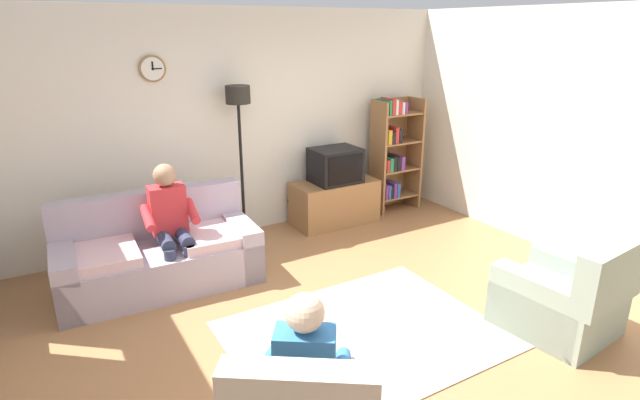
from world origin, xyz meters
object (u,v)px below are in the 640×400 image
Objects in this scene: couch at (158,256)px; person_in_left_armchair at (307,366)px; bookshelf at (393,152)px; armchair_near_bookshelf at (563,300)px; floor_lamp at (239,121)px; person_on_couch at (171,220)px; tv_stand at (334,202)px; tv at (336,165)px.

couch is 1.73× the size of person_in_left_armchair.
person_in_left_armchair is (-3.16, -3.24, -0.22)m from bookshelf.
bookshelf reaches higher than armchair_near_bookshelf.
couch is at bearing 95.45° from person_in_left_armchair.
floor_lamp is 1.49× the size of person_on_couch.
bookshelf is at bearing 3.86° from tv_stand.
floor_lamp is at bearing 175.40° from tv_stand.
tv_stand is 2.42m from person_on_couch.
tv is 0.32× the size of floor_lamp.
tv is 0.48× the size of person_on_couch.
person_on_couch is 1.11× the size of person_in_left_armchair.
armchair_near_bookshelf is at bearing -64.24° from floor_lamp.
tv_stand is at bearing 55.64° from person_in_left_armchair.
person_on_couch is (-2.28, -0.67, 0.41)m from tv_stand.
couch is 1.05× the size of floor_lamp.
person_in_left_armchair is at bearing -124.56° from tv.
floor_lamp reaches higher than person_in_left_armchair.
tv reaches higher than couch.
couch is at bearing 140.46° from person_on_couch.
tv is 2.38m from person_on_couch.
floor_lamp reaches higher than armchair_near_bookshelf.
floor_lamp is (-1.23, 0.10, 1.17)m from tv_stand.
tv_stand is 3.85m from person_in_left_armchair.
couch is 2.02× the size of armchair_near_bookshelf.
bookshelf reaches higher than person_in_left_armchair.
person_in_left_armchair is (-2.17, -3.17, 0.32)m from tv_stand.
person_in_left_armchair is at bearing -84.55° from couch.
person_on_couch is at bearing -164.09° from tv.
person_in_left_armchair is (-2.17, -3.15, -0.19)m from tv.
couch is 1.56× the size of person_on_couch.
couch is 0.42m from person_on_couch.
armchair_near_bookshelf is at bearing -84.01° from tv.
person_on_couch is at bearing 92.64° from person_in_left_armchair.
tv_stand is at bearing 16.47° from person_on_couch.
armchair_near_bookshelf is (0.33, -3.13, 0.00)m from tv_stand.
person_on_couch is (-2.28, -0.65, -0.09)m from tv.
floor_lamp is at bearing 179.17° from bookshelf.
tv_stand is 1.70m from floor_lamp.
floor_lamp is at bearing 74.01° from person_in_left_armchair.
bookshelf is 1.27× the size of person_on_couch.
armchair_near_bookshelf is at bearing -43.21° from person_on_couch.
armchair_near_bookshelf reaches higher than tv_stand.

